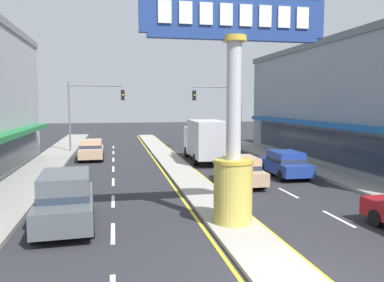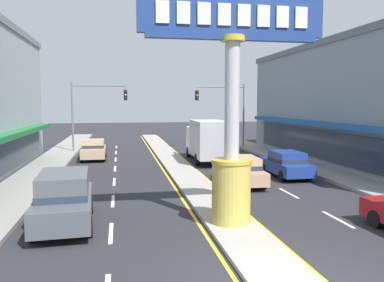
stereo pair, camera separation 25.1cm
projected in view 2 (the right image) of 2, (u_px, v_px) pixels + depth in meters
median_strip at (177, 166)px, 26.99m from camera, size 1.82×52.00×0.14m
sidewalk_left at (36, 175)px, 23.43m from camera, size 2.62×60.00×0.18m
sidewalk_right at (310, 166)px, 26.63m from camera, size 2.62×60.00×0.18m
lane_markings at (180, 170)px, 25.67m from camera, size 8.56×52.00×0.01m
district_sign at (232, 119)px, 13.65m from camera, size 6.51×1.44×8.03m
storefront_right at (380, 103)px, 28.24m from camera, size 10.55×25.88×8.79m
traffic_light_left_side at (93, 105)px, 34.55m from camera, size 4.86×0.46×6.20m
traffic_light_right_side at (226, 104)px, 37.25m from camera, size 4.86×0.46×6.20m
box_truck_near_right_lane at (207, 139)px, 29.11m from camera, size 2.38×6.96×3.12m
sedan_far_right_lane at (286, 164)px, 23.30m from camera, size 1.85×4.31×1.53m
sedan_near_left_lane at (94, 149)px, 30.58m from camera, size 1.88×4.32×1.53m
sedan_mid_left_lane at (242, 170)px, 21.06m from camera, size 1.98×4.37×1.53m
suv_far_left_oncoming at (64, 198)px, 14.04m from camera, size 2.17×4.70×1.90m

